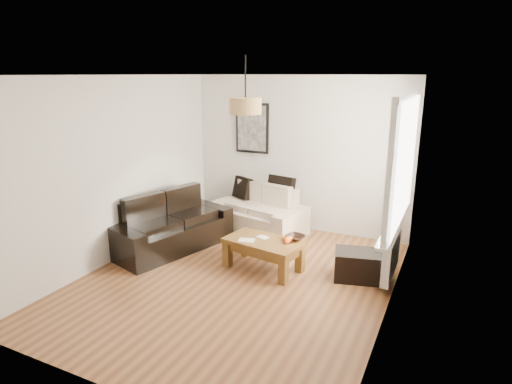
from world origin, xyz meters
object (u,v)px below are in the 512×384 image
at_px(loveseat_cream, 259,210).
at_px(coffee_table, 263,255).
at_px(sofa_leather, 170,223).
at_px(ottoman, 360,265).

bearing_deg(loveseat_cream, coffee_table, -50.24).
xyz_separation_m(loveseat_cream, sofa_leather, (-0.93, -1.24, 0.02)).
distance_m(coffee_table, ottoman, 1.30).
bearing_deg(sofa_leather, ottoman, -69.78).
relative_size(coffee_table, ottoman, 1.58).
bearing_deg(coffee_table, ottoman, 12.71).
xyz_separation_m(coffee_table, ottoman, (1.27, 0.29, -0.02)).
bearing_deg(coffee_table, sofa_leather, 177.03).
distance_m(sofa_leather, ottoman, 2.89).
height_order(loveseat_cream, ottoman, loveseat_cream).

